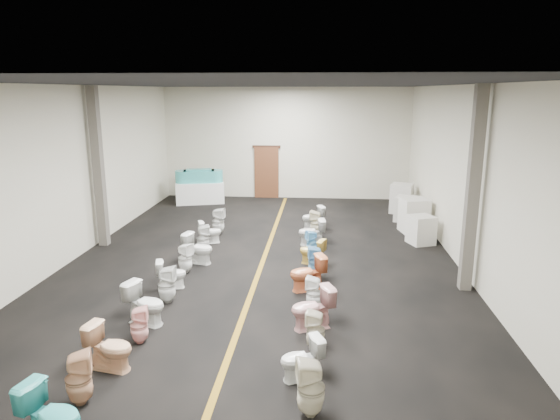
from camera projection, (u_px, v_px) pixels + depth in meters
The scene contains 41 objects.
floor at pixel (263, 260), 13.11m from camera, with size 16.00×16.00×0.00m, color black.
ceiling at pixel (262, 84), 12.06m from camera, with size 16.00×16.00×0.00m, color black.
wall_back at pixel (286, 143), 20.34m from camera, with size 10.00×10.00×0.00m, color beige.
wall_front at pixel (163, 313), 4.83m from camera, with size 10.00×10.00×0.00m, color beige.
wall_left at pixel (72, 173), 13.01m from camera, with size 16.00×16.00×0.00m, color beige.
wall_right at pixel (466, 179), 12.17m from camera, with size 16.00×16.00×0.00m, color beige.
aisle_stripe at pixel (263, 260), 13.11m from camera, with size 0.12×15.60×0.01m, color #835D13.
back_door at pixel (267, 173), 20.62m from camera, with size 1.00×0.10×2.10m, color #562D19.
door_frame at pixel (266, 147), 20.38m from camera, with size 1.15×0.08×0.10m, color #331C11.
column_left at pixel (98, 168), 13.95m from camera, with size 0.25×0.25×4.50m, color #59544C.
column_right at pixel (473, 191), 10.73m from camera, with size 0.25×0.25×4.50m, color #59544C.
display_table at pixel (200, 192), 19.80m from camera, with size 1.86×0.93×0.83m, color white.
bathtub at pixel (199, 176), 19.64m from camera, with size 1.83×0.92×0.55m.
appliance_crate_a at pixel (421, 230), 14.47m from camera, with size 0.65×0.65×0.83m, color beige.
appliance_crate_b at pixel (414, 215), 15.65m from camera, with size 0.78×0.78×1.07m, color silver.
appliance_crate_c at pixel (407, 209), 17.01m from camera, with size 0.74×0.74×0.84m, color silver.
appliance_crate_d at pixel (402, 198), 18.15m from camera, with size 0.74×0.74×1.06m, color silver.
toilet_left_0 at pixel (52, 415), 6.22m from camera, with size 0.46×0.80×0.81m, color #35ACAC.
toilet_left_1 at pixel (79, 378), 7.02m from camera, with size 0.36×0.37×0.81m, color tan.
toilet_left_2 at pixel (110, 347), 7.92m from camera, with size 0.43×0.75×0.77m, color #ECB58A.
toilet_left_3 at pixel (139, 325), 8.75m from camera, with size 0.31×0.31×0.68m, color #FBB5B0.
toilet_left_4 at pixel (145, 304), 9.48m from camera, with size 0.45×0.80×0.81m, color white.
toilet_left_5 at pixel (167, 285), 10.41m from camera, with size 0.36×0.37×0.80m, color silver.
toilet_left_6 at pixel (171, 274), 11.21m from camera, with size 0.37×0.65×0.66m, color white.
toilet_left_7 at pixel (185, 258), 12.15m from camera, with size 0.34×0.34×0.75m, color white.
toilet_left_8 at pixel (198, 248), 12.84m from camera, with size 0.44×0.77×0.79m, color white.
toilet_left_9 at pixel (203, 238), 13.75m from camera, with size 0.34×0.35×0.76m, color silver.
toilet_left_10 at pixel (210, 232), 14.56m from camera, with size 0.37×0.65×0.67m, color white.
toilet_left_11 at pixel (218, 221), 15.40m from camera, with size 0.38×0.38×0.84m, color silver.
toilet_right_0 at pixel (311, 388), 6.76m from camera, with size 0.38×0.39×0.85m, color beige.
toilet_right_1 at pixel (301, 359), 7.65m from camera, with size 0.38×0.67×0.68m, color white.
toilet_right_2 at pixel (316, 330), 8.54m from camera, with size 0.32×0.33×0.71m, color beige.
toilet_right_3 at pixel (312, 308), 9.27m from camera, with size 0.46×0.80×0.82m, color #D19695.
toilet_right_4 at pixel (314, 293), 10.11m from camera, with size 0.32×0.32×0.70m, color white.
toilet_right_5 at pixel (308, 273), 11.06m from camera, with size 0.45×0.79×0.81m, color #D67142.
toilet_right_6 at pixel (315, 262), 11.84m from camera, with size 0.35×0.36×0.77m, color #69A8D6.
toilet_right_7 at pixel (312, 251), 12.77m from camera, with size 0.38×0.67×0.68m, color #E0BA50.
toilet_right_8 at pixel (312, 243), 13.52m from camera, with size 0.31×0.31×0.68m, color #72C4F2.
toilet_right_9 at pixel (312, 232), 14.34m from camera, with size 0.43×0.75×0.77m, color silver.
toilet_right_10 at pixel (316, 223), 15.29m from camera, with size 0.35×0.36×0.78m, color beige.
toilet_right_11 at pixel (313, 217), 16.09m from camera, with size 0.41×0.72×0.73m, color silver.
Camera 1 is at (1.52, -12.35, 4.35)m, focal length 32.00 mm.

